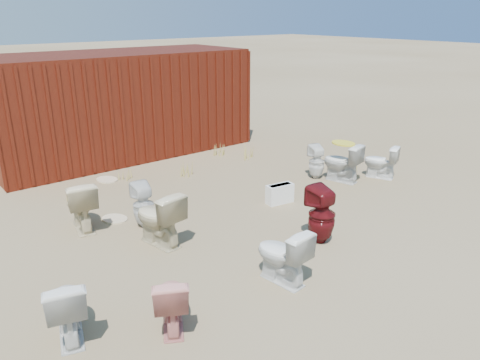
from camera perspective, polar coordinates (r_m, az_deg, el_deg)
ground at (r=7.80m, az=2.77°, el=-4.98°), size 100.00×100.00×0.00m
shipping_container at (r=11.68m, az=-14.42°, el=9.00°), size 6.00×2.40×2.40m
toilet_front_a at (r=5.35m, az=-20.39°, el=-14.32°), size 0.60×0.81×0.74m
toilet_front_pink at (r=5.24m, az=-8.40°, el=-14.33°), size 0.65×0.76×0.68m
toilet_front_c at (r=5.99m, az=5.15°, el=-9.10°), size 0.50×0.78×0.75m
toilet_front_maroon at (r=7.02m, az=9.93°, el=-4.21°), size 0.42×0.43×0.88m
toilet_front_e at (r=10.11m, az=16.77°, el=2.13°), size 0.61×0.77×0.68m
toilet_back_a at (r=7.60m, az=-11.70°, el=-3.01°), size 0.37×0.38×0.74m
toilet_back_beige_left at (r=7.77m, az=-18.85°, el=-2.88°), size 0.60×0.87×0.82m
toilet_back_beige_right at (r=6.97m, az=-9.90°, el=-4.58°), size 0.60×0.89×0.84m
toilet_back_yellowlid at (r=9.69m, az=12.31°, el=2.09°), size 0.61×0.85×0.79m
toilet_back_e at (r=9.77m, az=9.31°, el=2.19°), size 0.41×0.41×0.71m
yellow_lid at (r=9.57m, az=12.49°, el=4.41°), size 0.40×0.50×0.02m
loose_tank at (r=8.46m, az=4.87°, el=-1.69°), size 0.52×0.27×0.35m
loose_lid_near at (r=10.01m, az=-15.91°, el=0.05°), size 0.50×0.58×0.02m
loose_lid_far at (r=8.10m, az=-15.02°, el=-4.59°), size 0.50×0.56×0.02m
weed_clump_a at (r=9.04m, az=-19.04°, el=-1.47°), size 0.36×0.36×0.31m
weed_clump_b at (r=9.94m, az=-6.71°, el=1.33°), size 0.32×0.32×0.28m
weed_clump_c at (r=11.07m, az=0.88°, el=3.43°), size 0.36×0.36×0.29m
weed_clump_d at (r=9.92m, az=-13.61°, el=0.80°), size 0.30×0.30×0.26m
weed_clump_e at (r=11.31m, az=-2.47°, el=3.78°), size 0.34×0.34×0.29m
weed_clump_f at (r=10.24m, az=13.43°, el=1.44°), size 0.28×0.28×0.27m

